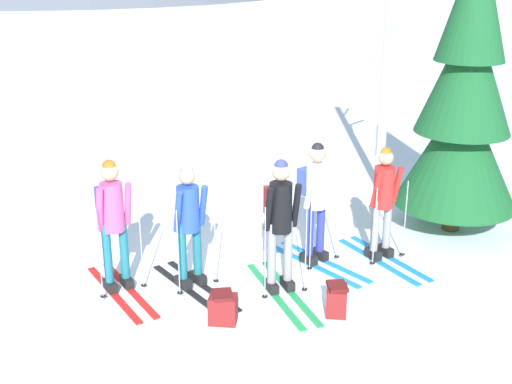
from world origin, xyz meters
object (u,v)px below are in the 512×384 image
(backpack_on_snow_beside, at_px, (337,299))
(backpack_on_snow_front, at_px, (223,308))
(skier_in_blue, at_px, (189,223))
(skier_in_white, at_px, (316,196))
(birch_tree_tall, at_px, (387,65))
(skier_in_black, at_px, (280,219))
(skier_in_red, at_px, (383,200))
(pine_tree_near, at_px, (464,102))
(skier_in_pink, at_px, (113,218))

(backpack_on_snow_beside, bearing_deg, backpack_on_snow_front, -178.23)
(skier_in_blue, xyz_separation_m, backpack_on_snow_front, (0.34, -0.94, -0.70))
(skier_in_white, distance_m, birch_tree_tall, 3.70)
(skier_in_black, xyz_separation_m, backpack_on_snow_beside, (0.59, -0.64, -0.80))
(skier_in_red, xyz_separation_m, backpack_on_snow_front, (-2.32, -1.45, -0.69))
(pine_tree_near, relative_size, birch_tree_tall, 1.02)
(skier_in_blue, height_order, backpack_on_snow_front, skier_in_blue)
(pine_tree_near, relative_size, backpack_on_snow_front, 11.59)
(birch_tree_tall, xyz_separation_m, backpack_on_snow_front, (-3.21, -4.41, -2.03))
(skier_in_white, distance_m, backpack_on_snow_beside, 1.61)
(skier_in_blue, bearing_deg, backpack_on_snow_front, -70.11)
(skier_in_pink, bearing_deg, birch_tree_tall, 37.45)
(skier_in_pink, height_order, skier_in_white, skier_in_pink)
(birch_tree_tall, bearing_deg, pine_tree_near, -76.19)
(skier_in_white, bearing_deg, birch_tree_tall, 58.17)
(skier_in_black, distance_m, birch_tree_tall, 4.62)
(backpack_on_snow_beside, bearing_deg, skier_in_black, 132.49)
(skier_in_pink, height_order, skier_in_blue, skier_in_pink)
(skier_in_pink, bearing_deg, skier_in_blue, -1.93)
(skier_in_white, relative_size, backpack_on_snow_front, 4.53)
(skier_in_red, relative_size, pine_tree_near, 0.37)
(skier_in_red, relative_size, backpack_on_snow_front, 4.33)
(skier_in_white, distance_m, skier_in_red, 0.95)
(pine_tree_near, bearing_deg, skier_in_pink, -164.99)
(skier_in_blue, distance_m, backpack_on_snow_beside, 2.05)
(pine_tree_near, bearing_deg, skier_in_red, -148.34)
(skier_in_black, height_order, backpack_on_snow_beside, skier_in_black)
(pine_tree_near, bearing_deg, skier_in_blue, -161.35)
(skier_in_black, distance_m, skier_in_red, 1.73)
(skier_in_pink, xyz_separation_m, backpack_on_snow_beside, (2.63, -0.93, -0.79))
(skier_in_black, bearing_deg, backpack_on_snow_beside, -47.51)
(skier_in_red, relative_size, birch_tree_tall, 0.38)
(skier_in_blue, bearing_deg, skier_in_black, -12.98)
(skier_in_blue, distance_m, backpack_on_snow_front, 1.22)
(skier_in_black, bearing_deg, backpack_on_snow_front, -138.27)
(skier_in_pink, height_order, pine_tree_near, pine_tree_near)
(skier_in_pink, distance_m, backpack_on_snow_beside, 2.90)
(skier_in_black, xyz_separation_m, backpack_on_snow_front, (-0.77, -0.69, -0.80))
(skier_in_pink, distance_m, backpack_on_snow_front, 1.79)
(skier_in_red, bearing_deg, skier_in_white, 179.99)
(backpack_on_snow_front, height_order, backpack_on_snow_beside, same)
(birch_tree_tall, bearing_deg, skier_in_red, -106.71)
(skier_in_pink, bearing_deg, pine_tree_near, 15.01)
(birch_tree_tall, distance_m, backpack_on_snow_beside, 5.16)
(skier_in_blue, bearing_deg, skier_in_pink, 178.07)
(skier_in_black, bearing_deg, skier_in_white, 51.66)
(skier_in_pink, distance_m, pine_tree_near, 5.28)
(skier_in_red, bearing_deg, backpack_on_snow_front, -148.04)
(skier_in_pink, xyz_separation_m, skier_in_red, (3.60, 0.48, -0.11))
(skier_in_blue, height_order, skier_in_white, skier_in_white)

